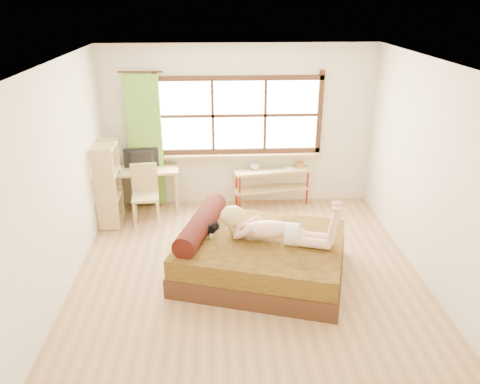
{
  "coord_description": "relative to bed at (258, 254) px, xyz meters",
  "views": [
    {
      "loc": [
        -0.37,
        -5.35,
        3.41
      ],
      "look_at": [
        -0.09,
        0.2,
        1.04
      ],
      "focal_mm": 35.0,
      "sensor_mm": 36.0,
      "label": 1
    }
  ],
  "objects": [
    {
      "name": "floor",
      "position": [
        -0.13,
        0.09,
        -0.28
      ],
      "size": [
        4.5,
        4.5,
        0.0
      ],
      "primitive_type": "plane",
      "color": "#9E754C",
      "rests_on": "ground"
    },
    {
      "name": "ceiling",
      "position": [
        -0.13,
        0.09,
        2.42
      ],
      "size": [
        4.5,
        4.5,
        0.0
      ],
      "primitive_type": "plane",
      "rotation": [
        3.14,
        0.0,
        0.0
      ],
      "color": "white",
      "rests_on": "wall_back"
    },
    {
      "name": "wall_back",
      "position": [
        -0.13,
        2.34,
        1.07
      ],
      "size": [
        4.5,
        0.0,
        4.5
      ],
      "primitive_type": "plane",
      "rotation": [
        1.57,
        0.0,
        0.0
      ],
      "color": "silver",
      "rests_on": "floor"
    },
    {
      "name": "wall_front",
      "position": [
        -0.13,
        -2.16,
        1.07
      ],
      "size": [
        4.5,
        0.0,
        4.5
      ],
      "primitive_type": "plane",
      "rotation": [
        -1.57,
        0.0,
        0.0
      ],
      "color": "silver",
      "rests_on": "floor"
    },
    {
      "name": "wall_left",
      "position": [
        -2.38,
        0.09,
        1.07
      ],
      "size": [
        0.0,
        4.5,
        4.5
      ],
      "primitive_type": "plane",
      "rotation": [
        1.57,
        0.0,
        1.57
      ],
      "color": "silver",
      "rests_on": "floor"
    },
    {
      "name": "wall_right",
      "position": [
        2.12,
        0.09,
        1.07
      ],
      "size": [
        0.0,
        4.5,
        4.5
      ],
      "primitive_type": "plane",
      "rotation": [
        1.57,
        0.0,
        -1.57
      ],
      "color": "silver",
      "rests_on": "floor"
    },
    {
      "name": "window",
      "position": [
        -0.13,
        2.31,
        1.23
      ],
      "size": [
        2.8,
        0.16,
        1.46
      ],
      "color": "#FFEDBF",
      "rests_on": "wall_back"
    },
    {
      "name": "curtain",
      "position": [
        -1.68,
        2.22,
        0.87
      ],
      "size": [
        0.55,
        0.1,
        2.2
      ],
      "primitive_type": "cube",
      "color": "#428022",
      "rests_on": "wall_back"
    },
    {
      "name": "bed",
      "position": [
        0.0,
        0.0,
        0.0
      ],
      "size": [
        2.45,
        2.17,
        0.79
      ],
      "rotation": [
        0.0,
        0.0,
        -0.29
      ],
      "color": "#361D10",
      "rests_on": "floor"
    },
    {
      "name": "woman",
      "position": [
        0.2,
        -0.06,
        0.55
      ],
      "size": [
        1.51,
        0.81,
        0.62
      ],
      "primitive_type": null,
      "rotation": [
        0.0,
        0.0,
        -0.29
      ],
      "color": "#E9B296",
      "rests_on": "bed"
    },
    {
      "name": "kitten",
      "position": [
        -0.67,
        0.09,
        0.36
      ],
      "size": [
        0.33,
        0.21,
        0.25
      ],
      "primitive_type": null,
      "rotation": [
        0.0,
        0.0,
        -0.29
      ],
      "color": "black",
      "rests_on": "bed"
    },
    {
      "name": "desk",
      "position": [
        -1.75,
        2.04,
        0.37
      ],
      "size": [
        1.25,
        0.68,
        0.74
      ],
      "rotation": [
        0.0,
        0.0,
        0.12
      ],
      "color": "#A18857",
      "rests_on": "floor"
    },
    {
      "name": "monitor",
      "position": [
        -1.75,
        2.09,
        0.63
      ],
      "size": [
        0.57,
        0.14,
        0.33
      ],
      "primitive_type": "imported",
      "rotation": [
        0.0,
        0.0,
        3.26
      ],
      "color": "black",
      "rests_on": "desk"
    },
    {
      "name": "chair",
      "position": [
        -1.66,
        1.68,
        0.24
      ],
      "size": [
        0.46,
        0.46,
        0.93
      ],
      "rotation": [
        0.0,
        0.0,
        0.12
      ],
      "color": "#A18857",
      "rests_on": "floor"
    },
    {
      "name": "pipe_shelf",
      "position": [
        0.44,
        2.17,
        0.2
      ],
      "size": [
        1.34,
        0.54,
        0.74
      ],
      "rotation": [
        0.0,
        0.0,
        0.17
      ],
      "color": "#A18857",
      "rests_on": "floor"
    },
    {
      "name": "cup",
      "position": [
        0.13,
        2.16,
        0.43
      ],
      "size": [
        0.16,
        0.16,
        0.11
      ],
      "primitive_type": "imported",
      "rotation": [
        0.0,
        0.0,
        0.17
      ],
      "color": "gray",
      "rests_on": "pipe_shelf"
    },
    {
      "name": "book",
      "position": [
        0.63,
        2.16,
        0.38
      ],
      "size": [
        0.19,
        0.24,
        0.02
      ],
      "primitive_type": "imported",
      "rotation": [
        0.0,
        0.0,
        0.17
      ],
      "color": "gray",
      "rests_on": "pipe_shelf"
    },
    {
      "name": "bookshelf",
      "position": [
        -2.21,
        1.59,
        0.39
      ],
      "size": [
        0.34,
        0.58,
        1.31
      ],
      "rotation": [
        0.0,
        0.0,
        0.04
      ],
      "color": "#A18857",
      "rests_on": "floor"
    }
  ]
}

